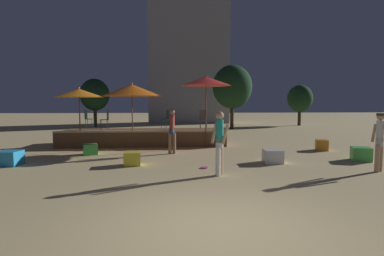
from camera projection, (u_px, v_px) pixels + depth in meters
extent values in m
plane|color=tan|center=(218.00, 228.00, 4.70)|extent=(120.00, 120.00, 0.00)
cube|color=brown|center=(144.00, 137.00, 14.42)|extent=(7.65, 2.32, 0.69)
cube|color=#CCB793|center=(142.00, 131.00, 13.27)|extent=(7.65, 0.12, 0.08)
cylinder|color=brown|center=(206.00, 117.00, 13.30)|extent=(0.05, 0.05, 2.75)
cone|color=red|center=(206.00, 81.00, 13.18)|extent=(2.23, 2.23, 0.39)
sphere|color=red|center=(206.00, 76.00, 13.16)|extent=(0.08, 0.08, 0.08)
cylinder|color=brown|center=(80.00, 123.00, 13.17)|extent=(0.05, 0.05, 2.24)
cone|color=orange|center=(79.00, 93.00, 13.06)|extent=(2.13, 2.13, 0.37)
sphere|color=orange|center=(79.00, 88.00, 13.05)|extent=(0.08, 0.08, 0.08)
cylinder|color=brown|center=(132.00, 122.00, 13.20)|extent=(0.05, 0.05, 2.28)
cone|color=orange|center=(132.00, 90.00, 13.08)|extent=(2.61, 2.61, 0.52)
sphere|color=orange|center=(132.00, 83.00, 13.06)|extent=(0.08, 0.08, 0.08)
cube|color=white|center=(273.00, 156.00, 9.92)|extent=(0.62, 0.62, 0.43)
cube|color=#2D9EDB|center=(10.00, 158.00, 9.50)|extent=(0.68, 0.68, 0.46)
cube|color=#4CC651|center=(361.00, 154.00, 10.28)|extent=(0.75, 0.75, 0.46)
cube|color=yellow|center=(132.00, 159.00, 9.51)|extent=(0.57, 0.57, 0.42)
cube|color=#4CC651|center=(90.00, 149.00, 11.55)|extent=(0.66, 0.66, 0.40)
cube|color=orange|center=(322.00, 145.00, 12.57)|extent=(0.59, 0.59, 0.44)
cylinder|color=tan|center=(221.00, 160.00, 8.19)|extent=(0.13, 0.13, 0.81)
cylinder|color=white|center=(218.00, 161.00, 8.04)|extent=(0.13, 0.13, 0.81)
cylinder|color=white|center=(220.00, 143.00, 8.07)|extent=(0.21, 0.21, 0.24)
cylinder|color=teal|center=(220.00, 131.00, 8.05)|extent=(0.21, 0.21, 0.62)
cylinder|color=tan|center=(214.00, 133.00, 8.14)|extent=(0.21, 0.19, 0.55)
cylinder|color=tan|center=(225.00, 134.00, 7.96)|extent=(0.23, 0.20, 0.55)
sphere|color=tan|center=(220.00, 116.00, 8.01)|extent=(0.22, 0.22, 0.22)
cylinder|color=tan|center=(377.00, 159.00, 8.54)|extent=(0.13, 0.13, 0.78)
cylinder|color=tan|center=(380.00, 158.00, 8.62)|extent=(0.13, 0.13, 0.78)
cylinder|color=white|center=(380.00, 142.00, 8.54)|extent=(0.20, 0.20, 0.24)
cylinder|color=white|center=(380.00, 131.00, 8.52)|extent=(0.20, 0.20, 0.60)
cylinder|color=tan|center=(374.00, 133.00, 8.66)|extent=(0.14, 0.17, 0.54)
sphere|color=tan|center=(381.00, 117.00, 8.48)|extent=(0.21, 0.21, 0.21)
cylinder|color=#333842|center=(381.00, 114.00, 8.48)|extent=(0.23, 0.23, 0.07)
cylinder|color=#997051|center=(174.00, 143.00, 11.72)|extent=(0.13, 0.13, 0.81)
cylinder|color=#997051|center=(170.00, 143.00, 11.67)|extent=(0.13, 0.13, 0.81)
cylinder|color=#2D4C7F|center=(172.00, 131.00, 11.66)|extent=(0.21, 0.21, 0.24)
cylinder|color=#B22D33|center=(172.00, 123.00, 11.63)|extent=(0.21, 0.21, 0.62)
cylinder|color=#997051|center=(171.00, 124.00, 11.80)|extent=(0.12, 0.25, 0.55)
cylinder|color=#997051|center=(173.00, 125.00, 11.47)|extent=(0.10, 0.14, 0.55)
sphere|color=#997051|center=(172.00, 112.00, 11.60)|extent=(0.22, 0.22, 0.22)
cylinder|color=#2D3338|center=(100.00, 125.00, 13.80)|extent=(0.02, 0.02, 0.45)
cylinder|color=#2D3338|center=(101.00, 125.00, 13.53)|extent=(0.02, 0.02, 0.45)
cylinder|color=#2D3338|center=(107.00, 124.00, 13.93)|extent=(0.02, 0.02, 0.45)
cylinder|color=#2D3338|center=(108.00, 125.00, 13.66)|extent=(0.02, 0.02, 0.45)
cylinder|color=#2D3338|center=(104.00, 120.00, 13.71)|extent=(0.40, 0.40, 0.02)
cube|color=#2D3338|center=(108.00, 115.00, 13.76)|extent=(0.16, 0.35, 0.45)
cylinder|color=#47474C|center=(207.00, 124.00, 14.50)|extent=(0.02, 0.02, 0.45)
cylinder|color=#47474C|center=(201.00, 124.00, 14.53)|extent=(0.02, 0.02, 0.45)
cylinder|color=#47474C|center=(206.00, 124.00, 14.20)|extent=(0.02, 0.02, 0.45)
cylinder|color=#47474C|center=(200.00, 124.00, 14.23)|extent=(0.02, 0.02, 0.45)
cylinder|color=#47474C|center=(203.00, 119.00, 14.34)|extent=(0.40, 0.40, 0.02)
cube|color=#47474C|center=(203.00, 115.00, 14.16)|extent=(0.36, 0.09, 0.45)
cylinder|color=#1E4C47|center=(161.00, 124.00, 14.37)|extent=(0.02, 0.02, 0.45)
cylinder|color=#1E4C47|center=(165.00, 124.00, 14.14)|extent=(0.02, 0.02, 0.45)
cylinder|color=#1E4C47|center=(167.00, 123.00, 14.56)|extent=(0.02, 0.02, 0.45)
cylinder|color=#1E4C47|center=(170.00, 124.00, 14.32)|extent=(0.02, 0.02, 0.45)
cylinder|color=#1E4C47|center=(166.00, 119.00, 14.33)|extent=(0.40, 0.40, 0.02)
cube|color=#1E4C47|center=(169.00, 114.00, 14.41)|extent=(0.23, 0.31, 0.45)
cylinder|color=#1E4C47|center=(94.00, 124.00, 14.36)|extent=(0.02, 0.02, 0.45)
cylinder|color=#1E4C47|center=(92.00, 123.00, 14.60)|extent=(0.02, 0.02, 0.45)
cylinder|color=#1E4C47|center=(88.00, 124.00, 14.18)|extent=(0.02, 0.02, 0.45)
cylinder|color=#1E4C47|center=(86.00, 124.00, 14.43)|extent=(0.02, 0.02, 0.45)
cylinder|color=#1E4C47|center=(90.00, 119.00, 14.38)|extent=(0.40, 0.40, 0.02)
cube|color=#1E4C47|center=(86.00, 114.00, 14.26)|extent=(0.22, 0.32, 0.45)
cylinder|color=#E54C99|center=(204.00, 168.00, 9.07)|extent=(0.23, 0.23, 0.03)
cylinder|color=#3D2B1C|center=(299.00, 118.00, 26.92)|extent=(0.28, 0.28, 1.43)
ellipsoid|color=#19381E|center=(300.00, 98.00, 26.78)|extent=(2.21, 2.21, 2.43)
cylinder|color=#3D2B1C|center=(95.00, 117.00, 25.16)|extent=(0.28, 0.28, 1.62)
ellipsoid|color=black|center=(95.00, 95.00, 25.01)|extent=(2.41, 2.41, 2.66)
cylinder|color=#3D2B1C|center=(232.00, 117.00, 23.00)|extent=(0.28, 0.28, 1.90)
ellipsoid|color=#19381E|center=(232.00, 87.00, 22.82)|extent=(3.01, 3.01, 3.31)
cube|color=gray|center=(188.00, 55.00, 30.35)|extent=(7.97, 3.12, 13.87)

